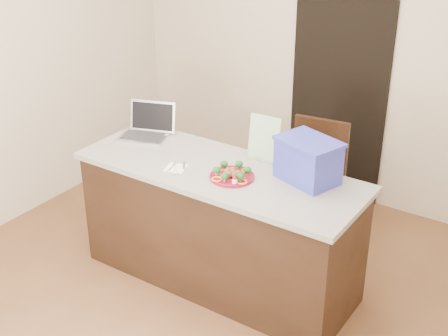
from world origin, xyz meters
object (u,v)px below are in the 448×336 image
Objects in this scene: plate at (232,176)px; blue_box at (308,160)px; napkin at (176,168)px; island at (220,226)px; yogurt_bottle at (234,183)px; chair at (313,174)px; laptop at (148,127)px.

plate is 0.64× the size of blue_box.
blue_box is at bearing 22.28° from napkin.
blue_box reaches higher than island.
chair is at bearing 87.35° from yogurt_bottle.
yogurt_bottle is at bearing -99.85° from chair.
napkin is 1.25m from chair.
blue_box is (0.35, 0.35, 0.12)m from yogurt_bottle.
chair is (0.14, 0.99, -0.36)m from plate.
napkin is 0.91m from blue_box.
napkin is at bearing -123.72° from chair.
napkin reaches higher than island.
chair is (1.07, 0.74, -0.41)m from laptop.
island is at bearing -32.87° from laptop.
napkin is at bearing -139.36° from blue_box.
plate is at bearing -131.74° from blue_box.
plate is 0.41m from napkin.
laptop is (-0.79, 0.18, 0.53)m from island.
laptop is (-1.02, 0.35, 0.04)m from yogurt_bottle.
island is at bearing -143.91° from blue_box.
plate is 1.06m from chair.
island is 0.97m from chair.
laptop is at bearing 167.01° from island.
chair reaches higher than napkin.
blue_box is at bearing 17.73° from island.
chair reaches higher than plate.
laptop reaches higher than chair.
napkin is 0.14× the size of chair.
laptop reaches higher than plate.
chair reaches higher than yogurt_bottle.
laptop is 0.90× the size of blue_box.
yogurt_bottle reaches higher than napkin.
yogurt_bottle is (0.09, -0.10, 0.02)m from plate.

